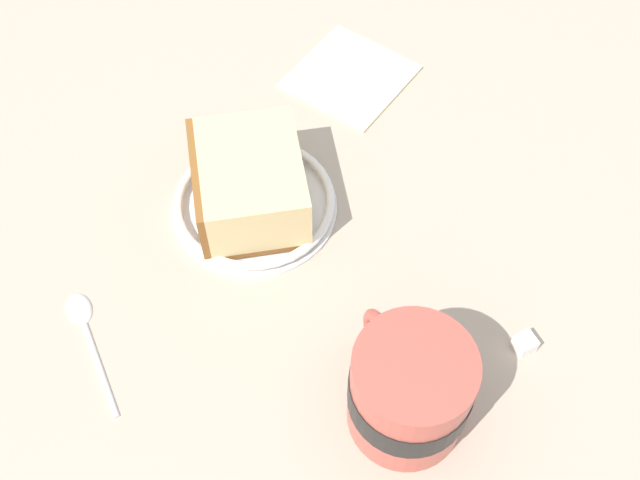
# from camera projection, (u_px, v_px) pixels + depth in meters

# --- Properties ---
(ground_plane) EXTENTS (1.43, 1.43, 0.03)m
(ground_plane) POSITION_uv_depth(u_px,v_px,m) (346.00, 304.00, 0.65)
(ground_plane) COLOR tan
(small_plate) EXTENTS (0.14, 0.14, 0.01)m
(small_plate) POSITION_uv_depth(u_px,v_px,m) (255.00, 203.00, 0.68)
(small_plate) COLOR white
(small_plate) RESTS_ON ground_plane
(cake_slice) EXTENTS (0.14, 0.14, 0.06)m
(cake_slice) POSITION_uv_depth(u_px,v_px,m) (249.00, 183.00, 0.65)
(cake_slice) COLOR brown
(cake_slice) RESTS_ON small_plate
(tea_mug) EXTENTS (0.10, 0.09, 0.09)m
(tea_mug) POSITION_uv_depth(u_px,v_px,m) (409.00, 390.00, 0.54)
(tea_mug) COLOR #BF4C3F
(tea_mug) RESTS_ON ground_plane
(teaspoon) EXTENTS (0.11, 0.06, 0.01)m
(teaspoon) POSITION_uv_depth(u_px,v_px,m) (85.00, 325.00, 0.62)
(teaspoon) COLOR silver
(teaspoon) RESTS_ON ground_plane
(folded_napkin) EXTENTS (0.10, 0.11, 0.01)m
(folded_napkin) POSITION_uv_depth(u_px,v_px,m) (350.00, 75.00, 0.77)
(folded_napkin) COLOR beige
(folded_napkin) RESTS_ON ground_plane
(sugar_cube) EXTENTS (0.02, 0.02, 0.01)m
(sugar_cube) POSITION_uv_depth(u_px,v_px,m) (525.00, 344.00, 0.61)
(sugar_cube) COLOR white
(sugar_cube) RESTS_ON ground_plane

